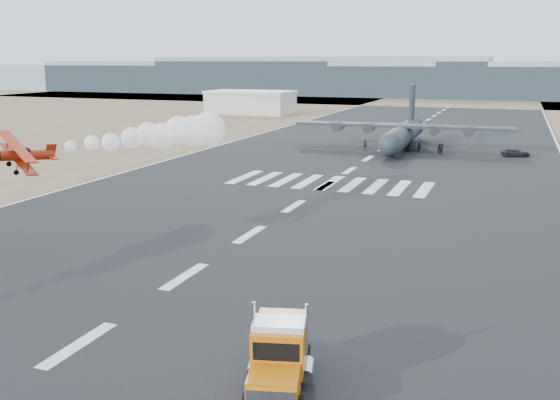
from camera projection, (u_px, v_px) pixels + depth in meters
The scene contains 21 objects.
ground at pixel (78, 345), 34.59m from camera, with size 500.00×500.00×0.00m, color black.
scrub_far at pixel (458, 101), 244.58m from camera, with size 500.00×80.00×0.00m, color brown.
runway_markings at pixel (349, 170), 89.37m from camera, with size 60.00×260.00×0.01m, color silver, non-canonical shape.
ridge_seg_a at pixel (92, 77), 337.68m from camera, with size 150.00×50.00×13.00m, color gray.
ridge_seg_b at pixel (199, 76), 315.08m from camera, with size 150.00×50.00×15.00m, color gray.
ridge_seg_c at pixel (322, 75), 292.48m from camera, with size 150.00×50.00×17.00m, color gray.
ridge_seg_d at pixel (465, 81), 270.54m from camera, with size 150.00×50.00×13.00m, color gray.
hangar_left at pixel (251, 102), 184.13m from camera, with size 24.50×14.50×6.70m.
semi_truck at pixel (279, 355), 29.64m from camera, with size 4.16×8.00×3.51m.
aerobatic_biplane at pixel (21, 155), 49.70m from camera, with size 5.60×5.43×3.24m.
smoke_trail at pixel (181, 131), 65.15m from camera, with size 6.63×22.12×3.69m.
transport_aircraft at pixel (403, 133), 110.90m from camera, with size 37.89×31.23×10.96m.
support_vehicle at pixel (516, 153), 102.22m from camera, with size 2.07×4.49×1.25m, color black.
crew_a at pixel (365, 144), 110.40m from camera, with size 0.68×0.56×1.86m, color black.
crew_b at pixel (442, 149), 104.72m from camera, with size 0.87×0.54×1.78m, color black.
crew_c at pixel (399, 149), 104.45m from camera, with size 1.20×0.56×1.85m, color black.
crew_d at pixel (397, 146), 108.19m from camera, with size 1.02×0.52×1.74m, color black.
crew_e at pixel (411, 147), 107.85m from camera, with size 0.81×0.50×1.65m, color black.
crew_f at pixel (419, 147), 107.55m from camera, with size 1.44×0.47×1.55m, color black.
crew_g at pixel (408, 146), 108.13m from camera, with size 0.60×0.50×1.66m, color black.
crew_h at pixel (440, 148), 105.83m from camera, with size 0.79×0.49×1.62m, color black.
Camera 1 is at (21.77, -25.98, 15.43)m, focal length 40.00 mm.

